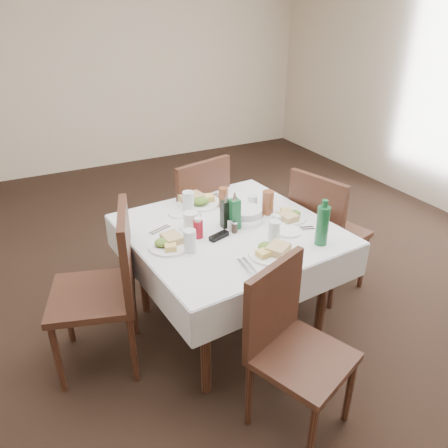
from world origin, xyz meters
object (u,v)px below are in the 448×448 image
object	(u,v)px
chair_west	(108,281)
oil_cruet_dark	(226,213)
water_n	(188,202)
dining_table	(229,240)
green_bottle	(322,225)
oil_cruet_green	(234,213)
coffee_mug	(191,221)
water_w	(190,241)
ketchup_bottle	(198,228)
chair_north	(195,211)
water_s	(274,231)
chair_south	(289,338)
bread_basket	(245,215)
water_e	(252,204)
chair_east	(323,227)

from	to	relation	value
chair_west	oil_cruet_dark	world-z (taller)	chair_west
water_n	dining_table	bearing A→B (deg)	-68.15
oil_cruet_dark	green_bottle	distance (m)	0.60
oil_cruet_green	coffee_mug	size ratio (longest dim) A/B	1.59
water_w	ketchup_bottle	distance (m)	0.17
oil_cruet_green	ketchup_bottle	bearing A→B (deg)	-179.03
chair_north	water_s	bearing A→B (deg)	-83.60
water_s	coffee_mug	distance (m)	0.54
chair_south	bread_basket	distance (m)	0.93
water_e	water_w	size ratio (longest dim) A/B	0.88
oil_cruet_green	oil_cruet_dark	bearing A→B (deg)	133.17
water_s	oil_cruet_dark	bearing A→B (deg)	121.15
ketchup_bottle	water_e	bearing A→B (deg)	18.70
chair_east	water_n	world-z (taller)	chair_east
chair_east	water_w	world-z (taller)	chair_east
dining_table	water_e	size ratio (longest dim) A/B	11.29
water_n	water_s	world-z (taller)	water_n
chair_east	ketchup_bottle	size ratio (longest dim) A/B	7.55
oil_cruet_green	water_w	bearing A→B (deg)	-159.59
chair_south	oil_cruet_dark	size ratio (longest dim) A/B	4.03
chair_south	ketchup_bottle	size ratio (longest dim) A/B	7.10
water_n	chair_west	bearing A→B (deg)	-153.71
dining_table	water_e	world-z (taller)	water_e
dining_table	chair_north	world-z (taller)	chair_north
water_e	bread_basket	distance (m)	0.14
ketchup_bottle	water_n	bearing A→B (deg)	76.20
water_e	dining_table	bearing A→B (deg)	-150.80
oil_cruet_dark	ketchup_bottle	world-z (taller)	oil_cruet_dark
chair_west	oil_cruet_dark	xyz separation A→B (m)	(0.77, 0.01, 0.27)
oil_cruet_dark	green_bottle	world-z (taller)	green_bottle
water_s	green_bottle	world-z (taller)	green_bottle
water_e	oil_cruet_green	world-z (taller)	oil_cruet_green
chair_south	oil_cruet_green	bearing A→B (deg)	82.31
dining_table	oil_cruet_green	distance (m)	0.20
chair_west	water_w	xyz separation A→B (m)	(0.45, -0.17, 0.24)
bread_basket	ketchup_bottle	world-z (taller)	ketchup_bottle
water_e	coffee_mug	world-z (taller)	water_e
oil_cruet_green	green_bottle	world-z (taller)	green_bottle
ketchup_bottle	coffee_mug	xyz separation A→B (m)	(0.01, 0.13, -0.01)
water_s	water_w	xyz separation A→B (m)	(-0.50, 0.12, 0.00)
coffee_mug	green_bottle	bearing A→B (deg)	-41.47
chair_west	bread_basket	size ratio (longest dim) A/B	4.19
green_bottle	oil_cruet_green	bearing A→B (deg)	131.92
dining_table	water_s	bearing A→B (deg)	-58.61
chair_west	water_s	size ratio (longest dim) A/B	7.96
chair_south	water_w	distance (m)	0.77
coffee_mug	green_bottle	xyz separation A→B (m)	(0.61, -0.54, 0.08)
chair_west	water_n	xyz separation A→B (m)	(0.65, 0.32, 0.24)
chair_west	coffee_mug	size ratio (longest dim) A/B	6.48
dining_table	water_n	world-z (taller)	water_n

